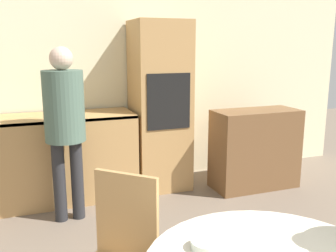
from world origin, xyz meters
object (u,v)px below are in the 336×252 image
Objects in this scene: person_standing at (65,117)px; sideboard at (255,149)px; oven_unit at (160,106)px; bowl_centre at (207,245)px.

sideboard is at bearing 3.23° from person_standing.
person_standing is at bearing -154.28° from oven_unit.
oven_unit reaches higher than sideboard.
person_standing is (-1.10, -0.53, 0.05)m from oven_unit.
oven_unit is 1.93× the size of sideboard.
bowl_centre is at bearing -104.60° from oven_unit.
sideboard is 2.20m from person_standing.
person_standing reaches higher than bowl_centre.
person_standing is at bearing -176.77° from sideboard.
sideboard is at bearing -21.85° from oven_unit.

